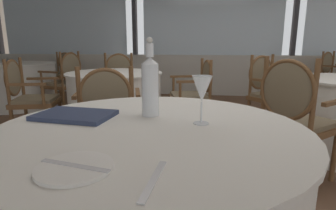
{
  "coord_description": "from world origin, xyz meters",
  "views": [
    {
      "loc": [
        -0.06,
        -2.4,
        1.08
      ],
      "look_at": [
        -0.23,
        -1.23,
        0.82
      ],
      "focal_mm": 29.05,
      "sensor_mm": 36.0,
      "label": 1
    }
  ],
  "objects": [
    {
      "name": "ground_plane",
      "position": [
        0.0,
        0.0,
        0.0
      ],
      "size": [
        13.46,
        13.46,
        0.0
      ],
      "primitive_type": "plane",
      "color": "brown"
    },
    {
      "name": "dining_chair_2_0",
      "position": [
        -2.28,
        1.63,
        0.55
      ],
      "size": [
        0.56,
        0.61,
        0.97
      ],
      "rotation": [
        0.0,
        0.0,
        9.19
      ],
      "color": "brown",
      "rests_on": "ground_plane"
    },
    {
      "name": "background_table_2",
      "position": [
        -3.34,
        1.89,
        0.38
      ],
      "size": [
        1.33,
        1.33,
        0.76
      ],
      "color": "silver",
      "rests_on": "ground_plane"
    },
    {
      "name": "dining_chair_1_1",
      "position": [
        -2.07,
        0.37,
        0.54
      ],
      "size": [
        0.57,
        0.62,
        0.93
      ],
      "rotation": [
        0.0,
        0.0,
        6.56
      ],
      "color": "brown",
      "rests_on": "ground_plane"
    },
    {
      "name": "dining_chair_0_3",
      "position": [
        2.25,
        3.02,
        0.56
      ],
      "size": [
        0.66,
        0.66,
        0.95
      ],
      "rotation": [
        0.0,
        0.0,
        11.74
      ],
      "color": "brown",
      "rests_on": "ground_plane"
    },
    {
      "name": "dining_chair_1_0",
      "position": [
        -1.39,
        1.58,
        0.56
      ],
      "size": [
        0.62,
        0.57,
        0.95
      ],
      "rotation": [
        0.0,
        0.0,
        4.98
      ],
      "color": "brown",
      "rests_on": "ground_plane"
    },
    {
      "name": "dining_chair_3_3",
      "position": [
        0.7,
        1.12,
        0.55
      ],
      "size": [
        0.66,
        0.65,
        0.95
      ],
      "rotation": [
        0.0,
        0.0,
        11.72
      ],
      "color": "brown",
      "rests_on": "ground_plane"
    },
    {
      "name": "water_bottle",
      "position": [
        -0.31,
        -1.21,
        0.9
      ],
      "size": [
        0.08,
        0.08,
        0.35
      ],
      "color": "white",
      "rests_on": "foreground_table"
    },
    {
      "name": "menu_book",
      "position": [
        -0.64,
        -1.29,
        0.77
      ],
      "size": [
        0.35,
        0.25,
        0.02
      ],
      "primitive_type": "cube",
      "rotation": [
        0.0,
        0.0,
        -0.11
      ],
      "color": "#2D3856",
      "rests_on": "foreground_table"
    },
    {
      "name": "dining_chair_1_3",
      "position": [
        -0.19,
        0.9,
        0.53
      ],
      "size": [
        0.57,
        0.62,
        0.9
      ],
      "rotation": [
        0.0,
        0.0,
        9.7
      ],
      "color": "brown",
      "rests_on": "ground_plane"
    },
    {
      "name": "butter_knife",
      "position": [
        -0.4,
        -1.78,
        0.77
      ],
      "size": [
        0.21,
        0.06,
        0.0
      ],
      "primitive_type": "cube",
      "rotation": [
        0.0,
        0.0,
        -0.19
      ],
      "color": "silver",
      "rests_on": "foreground_table"
    },
    {
      "name": "background_table_1",
      "position": [
        -1.13,
        0.64,
        0.38
      ],
      "size": [
        1.11,
        1.11,
        0.76
      ],
      "color": "silver",
      "rests_on": "ground_plane"
    },
    {
      "name": "wine_glass",
      "position": [
        -0.08,
        -1.31,
        0.9
      ],
      "size": [
        0.08,
        0.08,
        0.2
      ],
      "color": "white",
      "rests_on": "foreground_table"
    },
    {
      "name": "dining_chair_3_0",
      "position": [
        0.61,
        -0.26,
        0.57
      ],
      "size": [
        0.65,
        0.66,
        0.99
      ],
      "rotation": [
        0.0,
        0.0,
        7.0
      ],
      "color": "brown",
      "rests_on": "ground_plane"
    },
    {
      "name": "dining_chair_2_1",
      "position": [
        -3.09,
        2.94,
        0.54
      ],
      "size": [
        0.61,
        0.56,
        0.91
      ],
      "rotation": [
        0.0,
        0.0,
        10.76
      ],
      "color": "brown",
      "rests_on": "ground_plane"
    },
    {
      "name": "dining_chair_1_2",
      "position": [
        -0.86,
        -0.31,
        0.53
      ],
      "size": [
        0.62,
        0.57,
        0.91
      ],
      "rotation": [
        0.0,
        0.0,
        8.13
      ],
      "color": "brown",
      "rests_on": "ground_plane"
    },
    {
      "name": "dinner_fork",
      "position": [
        -0.18,
        -1.81,
        0.76
      ],
      "size": [
        0.03,
        0.21,
        0.0
      ],
      "primitive_type": "cube",
      "rotation": [
        0.0,
        0.0,
        1.51
      ],
      "color": "silver",
      "rests_on": "foreground_table"
    },
    {
      "name": "foreground_table",
      "position": [
        -0.28,
        -1.37,
        0.38
      ],
      "size": [
        1.25,
        1.25,
        0.76
      ],
      "color": "silver",
      "rests_on": "ground_plane"
    },
    {
      "name": "side_plate",
      "position": [
        -0.4,
        -1.78,
        0.76
      ],
      "size": [
        0.2,
        0.2,
        0.01
      ],
      "primitive_type": "cylinder",
      "color": "white",
      "rests_on": "foreground_table"
    },
    {
      "name": "window_wall_far",
      "position": [
        0.0,
        3.49,
        1.12
      ],
      "size": [
        10.35,
        0.14,
        2.8
      ],
      "color": "beige",
      "rests_on": "ground_plane"
    }
  ]
}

